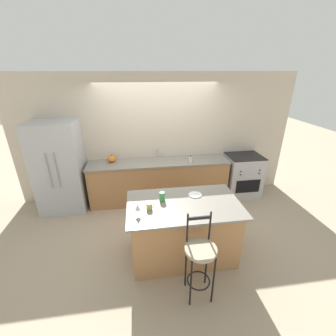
# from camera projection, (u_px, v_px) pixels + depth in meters

# --- Properties ---
(ground_plane) EXTENTS (18.00, 18.00, 0.00)m
(ground_plane) POSITION_uv_depth(u_px,v_px,m) (161.00, 207.00, 4.85)
(ground_plane) COLOR tan
(wall_back) EXTENTS (6.00, 0.07, 2.70)m
(wall_back) POSITION_uv_depth(u_px,v_px,m) (157.00, 138.00, 4.91)
(wall_back) COLOR beige
(wall_back) RESTS_ON ground_plane
(back_counter) EXTENTS (3.01, 0.64, 0.93)m
(back_counter) POSITION_uv_depth(u_px,v_px,m) (159.00, 180.00, 4.99)
(back_counter) COLOR #A87547
(back_counter) RESTS_ON ground_plane
(sink_faucet) EXTENTS (0.02, 0.13, 0.22)m
(sink_faucet) POSITION_uv_depth(u_px,v_px,m) (158.00, 152.00, 4.92)
(sink_faucet) COLOR #ADAFB5
(sink_faucet) RESTS_ON back_counter
(kitchen_island) EXTENTS (1.65, 1.00, 0.93)m
(kitchen_island) POSITION_uv_depth(u_px,v_px,m) (183.00, 229.00, 3.45)
(kitchen_island) COLOR #A87547
(kitchen_island) RESTS_ON ground_plane
(refrigerator) EXTENTS (0.89, 0.72, 1.85)m
(refrigerator) POSITION_uv_depth(u_px,v_px,m) (60.00, 168.00, 4.48)
(refrigerator) COLOR #ADAFB5
(refrigerator) RESTS_ON ground_plane
(oven_range) EXTENTS (0.76, 0.66, 0.96)m
(oven_range) POSITION_uv_depth(u_px,v_px,m) (242.00, 175.00, 5.20)
(oven_range) COLOR #B7B7BC
(oven_range) RESTS_ON ground_plane
(bar_stool_near) EXTENTS (0.39, 0.39, 1.18)m
(bar_stool_near) POSITION_uv_depth(u_px,v_px,m) (200.00, 257.00, 2.74)
(bar_stool_near) COLOR black
(bar_stool_near) RESTS_ON ground_plane
(dinner_plate) EXTENTS (0.21, 0.21, 0.02)m
(dinner_plate) POSITION_uv_depth(u_px,v_px,m) (195.00, 195.00, 3.48)
(dinner_plate) COLOR white
(dinner_plate) RESTS_ON kitchen_island
(wine_glass) EXTENTS (0.07, 0.07, 0.18)m
(wine_glass) POSITION_uv_depth(u_px,v_px,m) (138.00, 207.00, 2.95)
(wine_glass) COLOR white
(wine_glass) RESTS_ON kitchen_island
(coffee_mug) EXTENTS (0.12, 0.08, 0.10)m
(coffee_mug) POSITION_uv_depth(u_px,v_px,m) (149.00, 206.00, 3.12)
(coffee_mug) COLOR #C1B251
(coffee_mug) RESTS_ON kitchen_island
(tumbler_cup) EXTENTS (0.09, 0.09, 0.14)m
(tumbler_cup) POSITION_uv_depth(u_px,v_px,m) (162.00, 197.00, 3.31)
(tumbler_cup) COLOR #3D934C
(tumbler_cup) RESTS_ON kitchen_island
(pumpkin_decoration) EXTENTS (0.18, 0.18, 0.16)m
(pumpkin_decoration) POSITION_uv_depth(u_px,v_px,m) (112.00, 159.00, 4.73)
(pumpkin_decoration) COLOR orange
(pumpkin_decoration) RESTS_ON back_counter
(soap_bottle) EXTENTS (0.06, 0.06, 0.17)m
(soap_bottle) POSITION_uv_depth(u_px,v_px,m) (191.00, 160.00, 4.68)
(soap_bottle) COLOR silver
(soap_bottle) RESTS_ON back_counter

